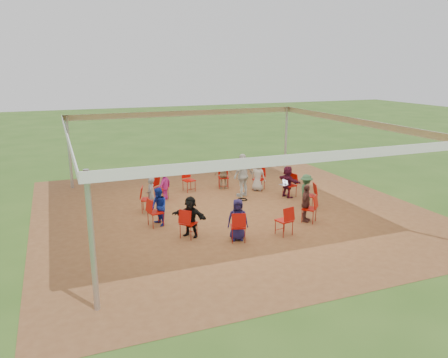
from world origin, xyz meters
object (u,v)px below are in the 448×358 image
object	(u,v)px
chair_2	(223,177)
person_seated_3	(164,184)
chair_8	(238,227)
standing_person	(243,175)
chair_10	(309,209)
person_seated_0	(288,182)
chair_3	(189,180)
chair_9	(284,221)
person_seated_6	(190,217)
chair_0	(290,185)
chair_5	(148,199)
person_seated_7	(238,220)
chair_11	(309,196)
cable_coil	(243,199)
chair_1	(259,179)
person_seated_9	(306,191)
person_seated_5	(159,207)
laptop	(284,183)
chair_7	(189,223)
person_seated_2	(224,174)
person_seated_1	(258,176)
person_seated_8	(306,203)
chair_4	(161,188)
person_seated_4	(151,195)

from	to	relation	value
chair_2	person_seated_3	xyz separation A→B (m)	(-2.69, -0.72, 0.17)
chair_8	standing_person	world-z (taller)	standing_person
chair_10	person_seated_0	size ratio (longest dim) A/B	0.73
chair_3	chair_9	world-z (taller)	same
person_seated_6	chair_3	bearing A→B (deg)	120.71
chair_0	person_seated_3	bearing A→B (deg)	60.71
chair_5	person_seated_7	world-z (taller)	person_seated_7
chair_11	cable_coil	bearing A→B (deg)	63.68
chair_1	chair_8	world-z (taller)	same
person_seated_6	person_seated_9	distance (m)	4.71
person_seated_5	chair_8	bearing A→B (deg)	27.86
chair_10	person_seated_0	world-z (taller)	person_seated_0
chair_1	standing_person	xyz separation A→B (m)	(-0.97, -0.60, 0.39)
chair_3	person_seated_6	xyz separation A→B (m)	(-1.36, -4.62, 0.17)
chair_3	chair_0	bearing A→B (deg)	135.00
chair_11	laptop	size ratio (longest dim) A/B	2.68
chair_11	chair_7	bearing A→B (deg)	120.00
chair_9	person_seated_2	size ratio (longest dim) A/B	0.73
chair_7	person_seated_7	bearing A→B (deg)	19.61
chair_5	person_seated_6	bearing A→B (deg)	32.14
chair_7	chair_1	bearing A→B (deg)	90.00
chair_7	person_seated_6	xyz separation A→B (m)	(0.09, 0.08, 0.17)
chair_3	person_seated_5	size ratio (longest dim) A/B	0.73
person_seated_6	laptop	world-z (taller)	person_seated_6
chair_8	person_seated_7	xyz separation A→B (m)	(0.04, 0.11, 0.17)
person_seated_1	person_seated_8	world-z (taller)	same
chair_11	standing_person	xyz separation A→B (m)	(-1.61, 2.17, 0.39)
cable_coil	chair_1	bearing A→B (deg)	41.93
chair_1	chair_9	size ratio (longest dim) A/B	1.00
person_seated_3	person_seated_9	xyz separation A→B (m)	(4.45, -2.79, 0.00)
chair_5	person_seated_7	bearing A→B (deg)	46.24
chair_1	chair_4	distance (m)	4.01
chair_1	chair_5	world-z (taller)	same
chair_11	person_seated_3	bearing A→B (deg)	75.33
person_seated_0	laptop	bearing A→B (deg)	90.00
chair_5	person_seated_9	size ratio (longest dim) A/B	0.73
chair_1	chair_11	size ratio (longest dim) A/B	1.00
chair_3	chair_11	xyz separation A→B (m)	(3.35, -3.60, 0.00)
chair_3	person_seated_8	bearing A→B (deg)	104.67
chair_1	person_seated_7	bearing A→B (deg)	104.67
person_seated_9	laptop	world-z (taller)	person_seated_9
chair_4	person_seated_4	xyz separation A→B (m)	(-0.67, -1.28, 0.17)
chair_11	person_seated_2	world-z (taller)	person_seated_2
person_seated_5	person_seated_8	world-z (taller)	same
person_seated_0	person_seated_8	distance (m)	2.72
person_seated_7	person_seated_3	bearing A→B (deg)	120.00
chair_3	person_seated_9	size ratio (longest dim) A/B	0.73
chair_3	person_seated_3	distance (m)	1.45
chair_11	chair_10	bearing A→B (deg)	165.00
person_seated_2	person_seated_8	world-z (taller)	same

